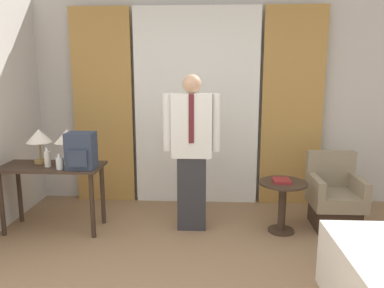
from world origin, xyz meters
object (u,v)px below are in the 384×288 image
Objects in this scene: book at (282,181)px; armchair at (334,199)px; table_lamp_left at (39,138)px; desk at (52,176)px; person at (192,147)px; bottle_near_edge at (60,163)px; table_lamp_right at (67,138)px; bottle_by_lamp at (47,159)px; side_table at (282,198)px; backpack at (81,151)px.

armchair is at bearing 16.95° from book.
table_lamp_left is 2.73m from book.
table_lamp_left reaches higher than desk.
bottle_near_edge is at bearing -169.18° from person.
table_lamp_left is 1.00× the size of table_lamp_right.
person is (1.56, 0.16, 0.11)m from bottle_by_lamp.
side_table is (-0.63, -0.19, 0.07)m from armchair.
bottle_near_edge is (0.00, -0.25, -0.23)m from table_lamp_right.
person reaches higher than bottle_by_lamp.
table_lamp_left is 3.42m from armchair.
table_lamp_right reaches higher than bottle_near_edge.
person reaches higher than side_table.
bottle_near_edge is 0.21m from bottle_by_lamp.
book is (0.99, -0.05, -0.35)m from person.
bottle_by_lamp is at bearing 148.92° from bottle_near_edge.
person is at bearing 3.82° from desk.
bottle_near_edge reaches higher than side_table.
backpack is at bearing -172.50° from armchair.
bottle_by_lamp is 1.03× the size of book.
table_lamp_right is (0.16, 0.09, 0.42)m from desk.
table_lamp_right is at bearing 179.24° from side_table.
desk is 2.86× the size of backpack.
backpack is at bearing -175.34° from side_table.
book is at bearing 1.25° from desk.
side_table is at bearing 15.92° from book.
table_lamp_left is 0.32m from table_lamp_right.
side_table is at bearing -163.02° from armchair.
table_lamp_right is at bearing 136.82° from backpack.
table_lamp_right is 0.34m from bottle_near_edge.
armchair is (3.02, 0.41, -0.49)m from bottle_near_edge.
bottle_by_lamp is (-0.18, 0.11, 0.02)m from bottle_near_edge.
bottle_by_lamp reaches higher than side_table.
bottle_near_edge is 2.44m from side_table.
book is (-0.02, -0.01, 0.20)m from side_table.
bottle_by_lamp is 2.56m from book.
backpack is (0.38, -0.12, 0.32)m from desk.
backpack is (0.54, -0.21, -0.10)m from table_lamp_left.
table_lamp_right reaches higher than desk.
desk is 6.71× the size of bottle_near_edge.
book reaches higher than side_table.
bottle_near_edge is 1.41m from person.
person is at bearing 177.21° from book.
side_table is (2.55, 0.06, -0.23)m from desk.
desk is at bearing 135.21° from bottle_near_edge.
table_lamp_right reaches higher than bottle_by_lamp.
table_lamp_right is 2.33× the size of bottle_near_edge.
desk is 0.22m from bottle_by_lamp.
backpack reaches higher than side_table.
book is (-0.65, -0.20, 0.27)m from armchair.
armchair is 0.66m from side_table.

